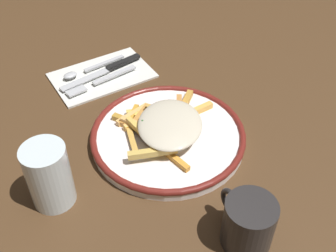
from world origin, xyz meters
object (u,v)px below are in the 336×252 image
object	(u,v)px
fork	(102,80)
water_glass	(49,176)
plate	(168,136)
coffee_mug	(248,223)
knife	(109,69)
napkin	(102,75)
spoon	(83,71)
fries_heap	(165,125)

from	to	relation	value
fork	water_glass	world-z (taller)	water_glass
plate	coffee_mug	world-z (taller)	coffee_mug
plate	knife	bearing A→B (deg)	0.27
plate	napkin	bearing A→B (deg)	4.38
spoon	water_glass	size ratio (longest dim) A/B	1.31
fries_heap	coffee_mug	world-z (taller)	coffee_mug
fork	napkin	bearing A→B (deg)	-22.56
fries_heap	coffee_mug	distance (m)	0.25
fork	knife	bearing A→B (deg)	-44.14
spoon	water_glass	distance (m)	0.36
spoon	water_glass	world-z (taller)	water_glass
napkin	spoon	distance (m)	0.04
fries_heap	knife	size ratio (longest dim) A/B	1.05
fries_heap	fork	size ratio (longest dim) A/B	1.24
napkin	knife	size ratio (longest dim) A/B	1.05
water_glass	coffee_mug	distance (m)	0.32
fries_heap	knife	bearing A→B (deg)	-0.76
plate	napkin	xyz separation A→B (m)	(0.26, 0.02, -0.01)
knife	plate	bearing A→B (deg)	-179.73
coffee_mug	spoon	bearing A→B (deg)	4.53
plate	napkin	size ratio (longest dim) A/B	1.34
fork	knife	distance (m)	0.04
plate	knife	world-z (taller)	plate
fries_heap	spoon	xyz separation A→B (m)	(0.28, 0.05, -0.03)
fries_heap	fork	xyz separation A→B (m)	(0.23, 0.03, -0.03)
coffee_mug	fries_heap	bearing A→B (deg)	-1.75
spoon	water_glass	xyz separation A→B (m)	(-0.31, 0.18, 0.04)
fries_heap	water_glass	xyz separation A→B (m)	(-0.02, 0.23, 0.02)
knife	coffee_mug	world-z (taller)	coffee_mug
knife	coffee_mug	bearing A→B (deg)	178.75
plate	fork	xyz separation A→B (m)	(0.23, 0.03, -0.00)
plate	knife	distance (m)	0.26
fork	fries_heap	bearing A→B (deg)	-173.10
napkin	fork	size ratio (longest dim) A/B	1.25
knife	spoon	distance (m)	0.06
coffee_mug	water_glass	bearing A→B (deg)	44.34
napkin	fork	xyz separation A→B (m)	(-0.03, 0.01, 0.01)
fries_heap	spoon	world-z (taller)	fries_heap
fork	spoon	distance (m)	0.06
fork	water_glass	size ratio (longest dim) A/B	1.52
fries_heap	knife	distance (m)	0.26
napkin	spoon	size ratio (longest dim) A/B	1.45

